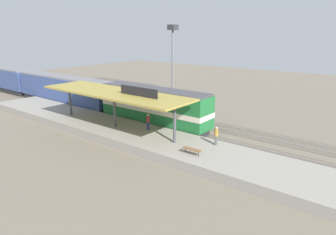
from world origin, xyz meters
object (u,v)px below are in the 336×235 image
at_px(passenger_carriage_front, 63,90).
at_px(person_walking, 216,135).
at_px(freight_car, 121,94).
at_px(passenger_carriage_rear, 0,78).
at_px(platform_bench, 192,150).
at_px(light_mast, 173,50).
at_px(locomotive, 154,107).
at_px(person_waiting, 148,121).

xyz_separation_m(passenger_carriage_front, person_walking, (-2.79, -27.80, -0.46)).
bearing_deg(freight_car, passenger_carriage_rear, 99.17).
relative_size(platform_bench, light_mast, 0.15).
bearing_deg(passenger_carriage_rear, light_mast, -77.66).
distance_m(locomotive, passenger_carriage_front, 18.00).
height_order(platform_bench, person_waiting, person_waiting).
xyz_separation_m(passenger_carriage_rear, freight_car, (4.60, -28.49, -0.34)).
height_order(platform_bench, freight_car, freight_car).
distance_m(platform_bench, person_waiting, 7.80).
height_order(platform_bench, person_walking, person_walking).
bearing_deg(freight_car, person_walking, -110.19).
xyz_separation_m(locomotive, person_walking, (-2.79, -9.80, -0.56)).
distance_m(platform_bench, locomotive, 11.15).
relative_size(freight_car, light_mast, 1.03).
relative_size(locomotive, freight_car, 1.20).
bearing_deg(passenger_carriage_rear, locomotive, -90.00).
bearing_deg(person_waiting, light_mast, 25.19).
distance_m(passenger_carriage_front, freight_car, 8.97).
relative_size(passenger_carriage_front, freight_car, 1.67).
height_order(platform_bench, light_mast, light_mast).
xyz_separation_m(light_mast, person_walking, (-10.59, -12.96, -6.54)).
bearing_deg(passenger_carriage_rear, person_walking, -93.29).
relative_size(passenger_carriage_front, person_waiting, 11.70).
bearing_deg(passenger_carriage_rear, freight_car, -80.83).
height_order(freight_car, person_waiting, freight_car).
relative_size(platform_bench, passenger_carriage_front, 0.08).
relative_size(light_mast, person_walking, 6.84).
distance_m(locomotive, freight_car, 11.29).
xyz_separation_m(light_mast, person_waiting, (-11.08, -5.21, -6.54)).
height_order(passenger_carriage_front, light_mast, light_mast).
bearing_deg(passenger_carriage_front, passenger_carriage_rear, 90.00).
bearing_deg(freight_car, platform_bench, -118.35).
height_order(person_waiting, person_walking, same).
height_order(light_mast, person_walking, light_mast).
height_order(locomotive, passenger_carriage_front, locomotive).
bearing_deg(platform_bench, locomotive, 57.29).
xyz_separation_m(platform_bench, passenger_carriage_front, (6.00, 27.34, 0.97)).
bearing_deg(passenger_carriage_rear, platform_bench, -97.10).
bearing_deg(platform_bench, person_waiting, 69.52).
distance_m(passenger_carriage_rear, light_mast, 36.99).
xyz_separation_m(platform_bench, person_walking, (3.21, -0.46, 0.51)).
bearing_deg(person_walking, person_waiting, 93.56).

